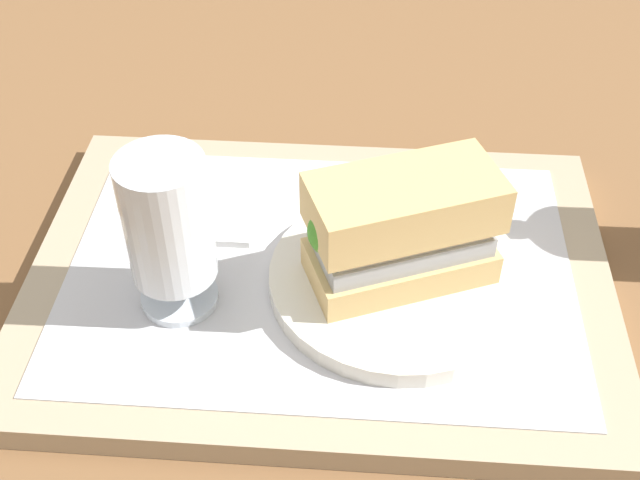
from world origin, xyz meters
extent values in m
plane|color=brown|center=(0.00, 0.00, 0.00)|extent=(3.00, 3.00, 0.00)
cube|color=tan|center=(0.00, 0.00, 0.01)|extent=(0.44, 0.32, 0.02)
cube|color=silver|center=(0.00, 0.00, 0.02)|extent=(0.38, 0.27, 0.00)
cylinder|color=silver|center=(-0.06, 0.01, 0.03)|extent=(0.19, 0.19, 0.01)
cube|color=tan|center=(-0.06, 0.01, 0.05)|extent=(0.14, 0.11, 0.02)
cube|color=#9EA3A8|center=(-0.06, 0.01, 0.07)|extent=(0.13, 0.10, 0.02)
cube|color=silver|center=(-0.06, 0.01, 0.08)|extent=(0.12, 0.09, 0.01)
sphere|color=#47932D|center=(-0.01, 0.03, 0.09)|extent=(0.04, 0.04, 0.04)
cube|color=tan|center=(-0.06, 0.01, 0.10)|extent=(0.14, 0.11, 0.04)
cylinder|color=silver|center=(0.10, 0.04, 0.02)|extent=(0.06, 0.06, 0.01)
cylinder|color=silver|center=(0.10, 0.04, 0.04)|extent=(0.01, 0.01, 0.02)
cylinder|color=silver|center=(0.10, 0.04, 0.10)|extent=(0.06, 0.06, 0.09)
cylinder|color=gold|center=(0.10, 0.04, 0.08)|extent=(0.06, 0.06, 0.05)
cylinder|color=white|center=(0.10, 0.04, 0.11)|extent=(0.05, 0.05, 0.01)
cube|color=white|center=(0.10, -0.05, 0.02)|extent=(0.09, 0.07, 0.01)
camera|label=1|loc=(-0.03, 0.45, 0.46)|focal=46.22mm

